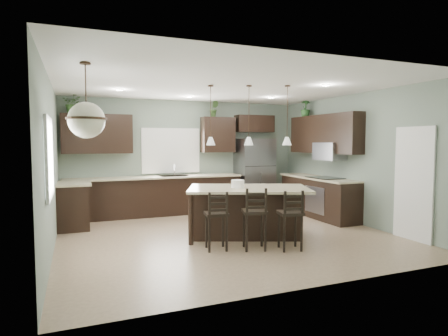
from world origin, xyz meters
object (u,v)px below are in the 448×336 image
kitchen_island (248,212)px  bar_stool_right (290,220)px  refrigerator (254,174)px  serving_dish (238,184)px  plant_back_left (73,103)px  bar_stool_center (254,218)px  bar_stool_left (216,220)px

kitchen_island → bar_stool_right: size_ratio=2.19×
bar_stool_right → refrigerator: bearing=85.4°
refrigerator → kitchen_island: size_ratio=0.85×
refrigerator → bar_stool_right: bearing=-107.6°
serving_dish → plant_back_left: (-2.80, 2.72, 1.63)m
refrigerator → kitchen_island: refrigerator is taller
bar_stool_center → kitchen_island: bearing=87.8°
serving_dish → bar_stool_left: serving_dish is taller
refrigerator → bar_stool_right: (-1.15, -3.64, -0.43)m
bar_stool_left → serving_dish: bearing=53.7°
bar_stool_left → bar_stool_right: bearing=-11.8°
bar_stool_right → bar_stool_left: bearing=171.6°
bar_stool_left → kitchen_island: bearing=43.5°
kitchen_island → serving_dish: 0.57m
kitchen_island → serving_dish: (-0.19, 0.07, 0.53)m
refrigerator → serving_dish: size_ratio=7.71×
bar_stool_left → bar_stool_center: bearing=-10.4°
bar_stool_left → bar_stool_center: size_ratio=0.94×
bar_stool_center → serving_dish: bearing=101.1°
refrigerator → bar_stool_left: refrigerator is taller
kitchen_island → bar_stool_left: 1.03m
refrigerator → bar_stool_left: size_ratio=1.89×
bar_stool_center → bar_stool_right: size_ratio=1.04×
kitchen_island → bar_stool_right: (0.27, -1.02, 0.04)m
bar_stool_left → bar_stool_right: bar_stool_right is taller
kitchen_island → bar_stool_left: (-0.86, -0.58, 0.03)m
refrigerator → serving_dish: (-1.61, -2.55, 0.07)m
kitchen_island → bar_stool_center: bar_stool_center is taller
serving_dish → bar_stool_center: size_ratio=0.23×
refrigerator → plant_back_left: (-4.41, 0.17, 1.70)m
refrigerator → bar_stool_center: refrigerator is taller
serving_dish → bar_stool_right: size_ratio=0.24×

